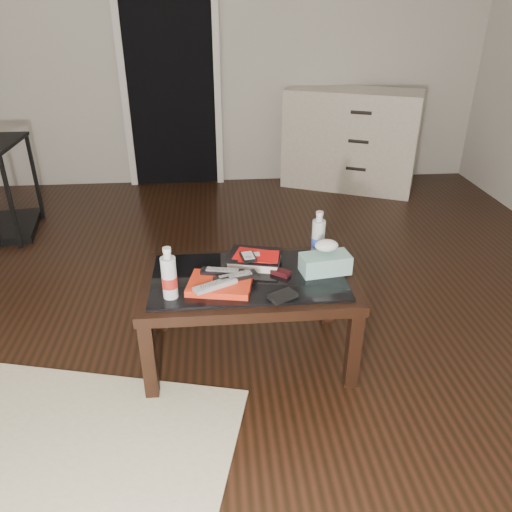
% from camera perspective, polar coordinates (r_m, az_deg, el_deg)
% --- Properties ---
extents(ground, '(5.00, 5.00, 0.00)m').
position_cam_1_polar(ground, '(2.83, -3.27, -7.75)').
color(ground, black).
rests_on(ground, ground).
extents(doorway, '(0.90, 0.08, 2.07)m').
position_cam_1_polar(doorway, '(4.83, -9.79, 19.88)').
color(doorway, black).
rests_on(doorway, ground).
extents(coffee_table, '(1.00, 0.60, 0.46)m').
position_cam_1_polar(coffee_table, '(2.38, -0.89, -3.63)').
color(coffee_table, black).
rests_on(coffee_table, ground).
extents(dresser, '(1.30, 0.95, 0.90)m').
position_cam_1_polar(dresser, '(4.86, 10.77, 12.95)').
color(dresser, beige).
rests_on(dresser, ground).
extents(magazines, '(0.31, 0.26, 0.03)m').
position_cam_1_polar(magazines, '(2.26, -4.14, -3.23)').
color(magazines, red).
rests_on(magazines, coffee_table).
extents(remote_silver, '(0.20, 0.14, 0.02)m').
position_cam_1_polar(remote_silver, '(2.20, -4.67, -3.29)').
color(remote_silver, '#A6A6AA').
rests_on(remote_silver, magazines).
extents(remote_black_front, '(0.21, 0.11, 0.02)m').
position_cam_1_polar(remote_black_front, '(2.26, -2.35, -2.36)').
color(remote_black_front, black).
rests_on(remote_black_front, magazines).
extents(remote_black_back, '(0.21, 0.09, 0.02)m').
position_cam_1_polar(remote_black_back, '(2.31, -3.85, -1.77)').
color(remote_black_back, black).
rests_on(remote_black_back, magazines).
extents(textbook, '(0.29, 0.25, 0.05)m').
position_cam_1_polar(textbook, '(2.45, -0.13, -0.35)').
color(textbook, black).
rests_on(textbook, coffee_table).
extents(dvd_mailers, '(0.22, 0.19, 0.01)m').
position_cam_1_polar(dvd_mailers, '(2.43, -0.17, 0.14)').
color(dvd_mailers, red).
rests_on(dvd_mailers, textbook).
extents(ipod, '(0.08, 0.11, 0.02)m').
position_cam_1_polar(ipod, '(2.39, -0.91, -0.07)').
color(ipod, black).
rests_on(ipod, dvd_mailers).
extents(flip_phone, '(0.10, 0.09, 0.02)m').
position_cam_1_polar(flip_phone, '(2.36, 2.86, -1.90)').
color(flip_phone, black).
rests_on(flip_phone, coffee_table).
extents(wallet, '(0.14, 0.12, 0.02)m').
position_cam_1_polar(wallet, '(2.18, 3.06, -4.57)').
color(wallet, black).
rests_on(wallet, coffee_table).
extents(water_bottle_left, '(0.08, 0.08, 0.24)m').
position_cam_1_polar(water_bottle_left, '(2.16, -9.93, -1.90)').
color(water_bottle_left, silver).
rests_on(water_bottle_left, coffee_table).
extents(water_bottle_right, '(0.08, 0.08, 0.24)m').
position_cam_1_polar(water_bottle_right, '(2.50, 7.15, 2.52)').
color(water_bottle_right, silver).
rests_on(water_bottle_right, coffee_table).
extents(tissue_box, '(0.24, 0.15, 0.09)m').
position_cam_1_polar(tissue_box, '(2.38, 7.91, -0.85)').
color(tissue_box, teal).
rests_on(tissue_box, coffee_table).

